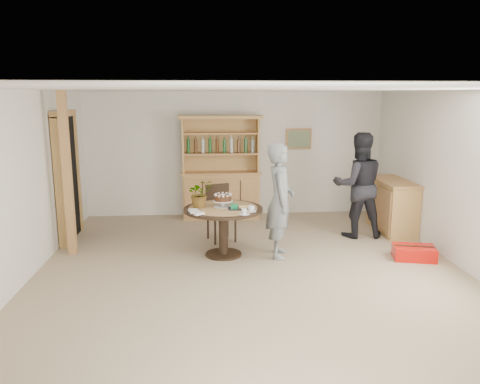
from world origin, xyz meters
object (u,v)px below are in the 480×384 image
(adult_person, at_px, (358,185))
(red_suitcase, at_px, (414,253))
(sideboard, at_px, (392,206))
(teen_boy, at_px, (280,201))
(hutch, at_px, (221,184))
(dining_table, at_px, (223,217))
(dining_chair, at_px, (220,209))

(adult_person, relative_size, red_suitcase, 2.68)
(red_suitcase, bearing_deg, adult_person, 125.32)
(sideboard, xyz_separation_m, teen_boy, (-2.25, -1.17, 0.40))
(sideboard, relative_size, red_suitcase, 1.86)
(adult_person, bearing_deg, teen_boy, 34.12)
(red_suitcase, bearing_deg, hutch, 149.36)
(sideboard, bearing_deg, adult_person, -161.51)
(hutch, height_order, teen_boy, hutch)
(dining_table, bearing_deg, sideboard, 19.01)
(hutch, bearing_deg, adult_person, -32.78)
(adult_person, height_order, red_suitcase, adult_person)
(sideboard, xyz_separation_m, red_suitcase, (-0.24, -1.47, -0.37))
(dining_chair, distance_m, teen_boy, 1.32)
(teen_boy, relative_size, adult_person, 0.96)
(hutch, bearing_deg, teen_boy, -71.75)
(dining_chair, bearing_deg, dining_table, -106.89)
(hutch, xyz_separation_m, sideboard, (3.04, -1.24, -0.22))
(red_suitcase, bearing_deg, dining_chair, 170.33)
(teen_boy, bearing_deg, hutch, 26.32)
(dining_table, distance_m, adult_person, 2.52)
(dining_table, xyz_separation_m, teen_boy, (0.85, -0.10, 0.27))
(dining_chair, height_order, adult_person, adult_person)
(hutch, height_order, adult_person, hutch)
(dining_chair, bearing_deg, red_suitcase, -41.77)
(adult_person, bearing_deg, dining_table, 21.95)
(hutch, xyz_separation_m, adult_person, (2.31, -1.49, 0.22))
(hutch, bearing_deg, sideboard, -22.21)
(sideboard, bearing_deg, teen_boy, -152.55)
(hutch, distance_m, dining_table, 2.31)
(adult_person, distance_m, red_suitcase, 1.55)
(dining_table, height_order, teen_boy, teen_boy)
(sideboard, xyz_separation_m, dining_chair, (-3.12, -0.24, 0.06))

